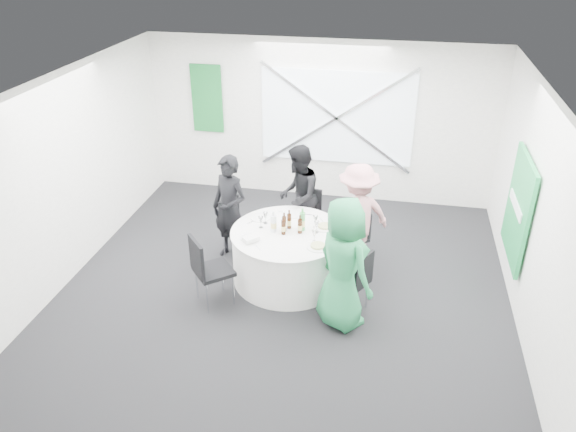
% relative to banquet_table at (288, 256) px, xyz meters
% --- Properties ---
extents(floor, '(6.00, 6.00, 0.00)m').
position_rel_banquet_table_xyz_m(floor, '(0.00, -0.20, -0.38)').
color(floor, black).
rests_on(floor, ground).
extents(ceiling, '(6.00, 6.00, 0.00)m').
position_rel_banquet_table_xyz_m(ceiling, '(0.00, -0.20, 2.42)').
color(ceiling, silver).
rests_on(ceiling, wall_back).
extents(wall_back, '(6.00, 0.00, 6.00)m').
position_rel_banquet_table_xyz_m(wall_back, '(0.00, 2.80, 1.02)').
color(wall_back, white).
rests_on(wall_back, floor).
extents(wall_front, '(6.00, 0.00, 6.00)m').
position_rel_banquet_table_xyz_m(wall_front, '(0.00, -3.20, 1.02)').
color(wall_front, white).
rests_on(wall_front, floor).
extents(wall_left, '(0.00, 6.00, 6.00)m').
position_rel_banquet_table_xyz_m(wall_left, '(-3.00, -0.20, 1.02)').
color(wall_left, white).
rests_on(wall_left, floor).
extents(wall_right, '(0.00, 6.00, 6.00)m').
position_rel_banquet_table_xyz_m(wall_right, '(3.00, -0.20, 1.02)').
color(wall_right, white).
rests_on(wall_right, floor).
extents(window_panel, '(2.60, 0.03, 1.60)m').
position_rel_banquet_table_xyz_m(window_panel, '(0.30, 2.76, 1.12)').
color(window_panel, silver).
rests_on(window_panel, wall_back).
extents(window_brace_a, '(2.63, 0.05, 1.84)m').
position_rel_banquet_table_xyz_m(window_brace_a, '(0.30, 2.72, 1.12)').
color(window_brace_a, silver).
rests_on(window_brace_a, window_panel).
extents(window_brace_b, '(2.63, 0.05, 1.84)m').
position_rel_banquet_table_xyz_m(window_brace_b, '(0.30, 2.72, 1.12)').
color(window_brace_b, silver).
rests_on(window_brace_b, window_panel).
extents(green_banner, '(0.55, 0.04, 1.20)m').
position_rel_banquet_table_xyz_m(green_banner, '(-2.00, 2.75, 1.32)').
color(green_banner, '#167229').
rests_on(green_banner, wall_back).
extents(green_sign, '(0.05, 1.20, 1.40)m').
position_rel_banquet_table_xyz_m(green_sign, '(2.94, 0.40, 0.82)').
color(green_sign, '#1A9346').
rests_on(green_sign, wall_right).
extents(banquet_table, '(1.56, 1.56, 0.76)m').
position_rel_banquet_table_xyz_m(banquet_table, '(0.00, 0.00, 0.00)').
color(banquet_table, white).
rests_on(banquet_table, floor).
extents(chair_back, '(0.44, 0.45, 0.89)m').
position_rel_banquet_table_xyz_m(chair_back, '(0.10, 1.02, 0.14)').
color(chair_back, black).
rests_on(chair_back, floor).
extents(chair_back_left, '(0.55, 0.55, 0.88)m').
position_rel_banquet_table_xyz_m(chair_back_left, '(-0.91, 0.54, 0.13)').
color(chair_back_left, black).
rests_on(chair_back_left, floor).
extents(chair_back_right, '(0.53, 0.53, 0.83)m').
position_rel_banquet_table_xyz_m(chair_back_right, '(0.88, 0.67, 0.10)').
color(chair_back_right, black).
rests_on(chair_back_right, floor).
extents(chair_front_right, '(0.55, 0.54, 0.88)m').
position_rel_banquet_table_xyz_m(chair_front_right, '(0.98, -0.55, 0.13)').
color(chair_front_right, black).
rests_on(chair_front_right, floor).
extents(chair_front_left, '(0.64, 0.63, 0.99)m').
position_rel_banquet_table_xyz_m(chair_front_left, '(-0.91, -0.77, 0.20)').
color(chair_front_left, black).
rests_on(chair_front_left, floor).
extents(person_man_back_left, '(0.69, 0.59, 1.61)m').
position_rel_banquet_table_xyz_m(person_man_back_left, '(-0.94, 0.42, 0.42)').
color(person_man_back_left, black).
rests_on(person_man_back_left, floor).
extents(person_man_back, '(0.46, 0.79, 1.59)m').
position_rel_banquet_table_xyz_m(person_man_back, '(-0.05, 1.05, 0.41)').
color(person_man_back, black).
rests_on(person_man_back, floor).
extents(person_woman_pink, '(1.10, 0.95, 1.57)m').
position_rel_banquet_table_xyz_m(person_woman_pink, '(0.88, 0.58, 0.40)').
color(person_woman_pink, pink).
rests_on(person_woman_pink, floor).
extents(person_woman_green, '(0.98, 0.97, 1.71)m').
position_rel_banquet_table_xyz_m(person_woman_green, '(0.83, -0.80, 0.48)').
color(person_woman_green, '#24864E').
rests_on(person_woman_green, floor).
extents(plate_back, '(0.28, 0.28, 0.01)m').
position_rel_banquet_table_xyz_m(plate_back, '(-0.04, 0.50, 0.39)').
color(plate_back, white).
rests_on(plate_back, banquet_table).
extents(plate_back_left, '(0.29, 0.29, 0.01)m').
position_rel_banquet_table_xyz_m(plate_back_left, '(-0.46, 0.31, 0.39)').
color(plate_back_left, white).
rests_on(plate_back_left, banquet_table).
extents(plate_back_right, '(0.29, 0.29, 0.04)m').
position_rel_banquet_table_xyz_m(plate_back_right, '(0.47, 0.21, 0.40)').
color(plate_back_right, white).
rests_on(plate_back_right, banquet_table).
extents(plate_front_right, '(0.29, 0.29, 0.04)m').
position_rel_banquet_table_xyz_m(plate_front_right, '(0.46, -0.33, 0.40)').
color(plate_front_right, white).
rests_on(plate_front_right, banquet_table).
extents(plate_front_left, '(0.25, 0.25, 0.01)m').
position_rel_banquet_table_xyz_m(plate_front_left, '(-0.46, -0.28, 0.39)').
color(plate_front_left, white).
rests_on(plate_front_left, banquet_table).
extents(napkin, '(0.23, 0.24, 0.06)m').
position_rel_banquet_table_xyz_m(napkin, '(-0.43, -0.35, 0.42)').
color(napkin, white).
rests_on(napkin, plate_front_left).
extents(beer_bottle_a, '(0.06, 0.06, 0.27)m').
position_rel_banquet_table_xyz_m(beer_bottle_a, '(-0.06, 0.02, 0.48)').
color(beer_bottle_a, '#381A0A').
rests_on(beer_bottle_a, banquet_table).
extents(beer_bottle_b, '(0.06, 0.06, 0.27)m').
position_rel_banquet_table_xyz_m(beer_bottle_b, '(-0.00, 0.10, 0.49)').
color(beer_bottle_b, '#381A0A').
rests_on(beer_bottle_b, banquet_table).
extents(beer_bottle_c, '(0.06, 0.06, 0.26)m').
position_rel_banquet_table_xyz_m(beer_bottle_c, '(0.16, -0.00, 0.48)').
color(beer_bottle_c, '#381A0A').
rests_on(beer_bottle_c, banquet_table).
extents(beer_bottle_d, '(0.06, 0.06, 0.27)m').
position_rel_banquet_table_xyz_m(beer_bottle_d, '(-0.05, -0.07, 0.48)').
color(beer_bottle_d, '#381A0A').
rests_on(beer_bottle_d, banquet_table).
extents(green_water_bottle, '(0.08, 0.08, 0.32)m').
position_rel_banquet_table_xyz_m(green_water_bottle, '(0.18, 0.09, 0.51)').
color(green_water_bottle, green).
rests_on(green_water_bottle, banquet_table).
extents(clear_water_bottle, '(0.08, 0.08, 0.30)m').
position_rel_banquet_table_xyz_m(clear_water_bottle, '(-0.19, -0.03, 0.50)').
color(clear_water_bottle, silver).
rests_on(clear_water_bottle, banquet_table).
extents(wine_glass_a, '(0.07, 0.07, 0.17)m').
position_rel_banquet_table_xyz_m(wine_glass_a, '(0.39, -0.19, 0.50)').
color(wine_glass_a, white).
rests_on(wine_glass_a, banquet_table).
extents(wine_glass_b, '(0.07, 0.07, 0.17)m').
position_rel_banquet_table_xyz_m(wine_glass_b, '(-0.35, 0.17, 0.50)').
color(wine_glass_b, white).
rests_on(wine_glass_b, banquet_table).
extents(wine_glass_c, '(0.07, 0.07, 0.17)m').
position_rel_banquet_table_xyz_m(wine_glass_c, '(0.34, 0.21, 0.50)').
color(wine_glass_c, white).
rests_on(wine_glass_c, banquet_table).
extents(wine_glass_d, '(0.07, 0.07, 0.17)m').
position_rel_banquet_table_xyz_m(wine_glass_d, '(0.38, 0.05, 0.50)').
color(wine_glass_d, white).
rests_on(wine_glass_d, banquet_table).
extents(wine_glass_e, '(0.07, 0.07, 0.17)m').
position_rel_banquet_table_xyz_m(wine_glass_e, '(-0.39, 0.05, 0.50)').
color(wine_glass_e, white).
rests_on(wine_glass_e, banquet_table).
extents(fork_a, '(0.08, 0.14, 0.01)m').
position_rel_banquet_table_xyz_m(fork_a, '(-0.42, 0.39, 0.38)').
color(fork_a, silver).
rests_on(fork_a, banquet_table).
extents(knife_a, '(0.10, 0.13, 0.01)m').
position_rel_banquet_table_xyz_m(knife_a, '(-0.55, 0.16, 0.38)').
color(knife_a, silver).
rests_on(knife_a, banquet_table).
extents(fork_b, '(0.11, 0.12, 0.01)m').
position_rel_banquet_table_xyz_m(fork_b, '(-0.52, -0.25, 0.38)').
color(fork_b, silver).
rests_on(fork_b, banquet_table).
extents(knife_b, '(0.11, 0.12, 0.01)m').
position_rel_banquet_table_xyz_m(knife_b, '(-0.28, -0.50, 0.38)').
color(knife_b, silver).
rests_on(knife_b, banquet_table).
extents(fork_c, '(0.09, 0.13, 0.01)m').
position_rel_banquet_table_xyz_m(fork_c, '(0.56, 0.15, 0.38)').
color(fork_c, silver).
rests_on(fork_c, banquet_table).
extents(knife_c, '(0.09, 0.14, 0.01)m').
position_rel_banquet_table_xyz_m(knife_c, '(0.40, 0.41, 0.38)').
color(knife_c, silver).
rests_on(knife_c, banquet_table).
extents(fork_d, '(0.15, 0.02, 0.01)m').
position_rel_banquet_table_xyz_m(fork_d, '(0.20, 0.54, 0.38)').
color(fork_d, silver).
rests_on(fork_d, banquet_table).
extents(knife_d, '(0.15, 0.02, 0.01)m').
position_rel_banquet_table_xyz_m(knife_d, '(-0.18, 0.55, 0.38)').
color(knife_d, silver).
rests_on(knife_d, banquet_table).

